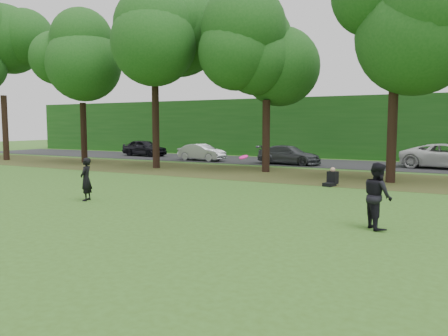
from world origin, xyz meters
name	(u,v)px	position (x,y,z in m)	size (l,w,h in m)	color
ground	(170,227)	(0.00, 0.00, 0.00)	(120.00, 120.00, 0.00)	#35561A
leaf_litter	(312,176)	(0.00, 13.00, 0.01)	(60.00, 7.00, 0.01)	#513B1D
street	(346,164)	(0.00, 21.00, 0.01)	(70.00, 7.00, 0.02)	black
far_hedge	(363,128)	(0.00, 27.00, 2.50)	(70.00, 3.00, 5.00)	#184B15
player_left	(86,179)	(-4.97, 1.94, 0.77)	(0.56, 0.37, 1.54)	black
player_right	(378,196)	(4.92, 2.36, 0.87)	(0.85, 0.66, 1.74)	black
parked_cars	(340,155)	(-0.19, 20.03, 0.72)	(37.97, 4.39, 1.53)	black
frisbee	(244,157)	(1.09, 2.27, 1.76)	(0.34, 0.33, 0.15)	#F51493
seated_person	(332,179)	(1.84, 9.88, 0.31)	(0.58, 0.81, 0.83)	black
tree_line	(308,25)	(-0.34, 12.94, 7.84)	(55.30, 7.90, 12.31)	black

